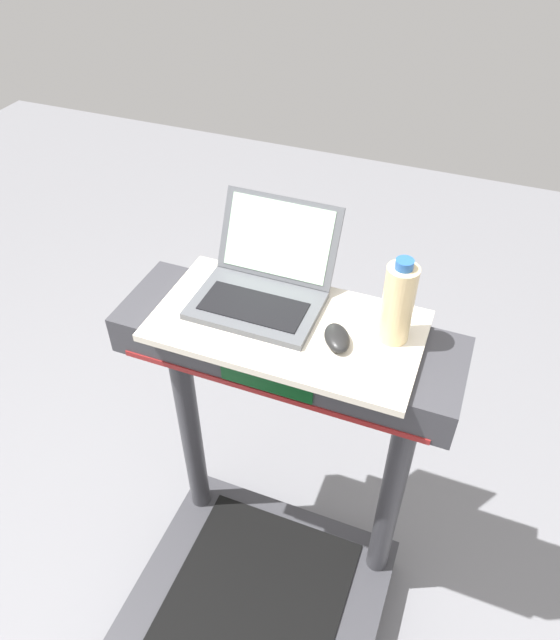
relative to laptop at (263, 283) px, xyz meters
The scene contains 4 objects.
desk_board 0.13m from the laptop, 38.54° to the right, with size 0.68×0.36×0.02m, color beige.
laptop is the anchor object (origin of this frame).
computer_mouse 0.26m from the laptop, 23.49° to the right, with size 0.06×0.10×0.03m, color black.
water_bottle 0.36m from the laptop, ahead, with size 0.08×0.08×0.23m.
Camera 1 is at (0.38, -0.33, 2.13)m, focal length 32.98 mm.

